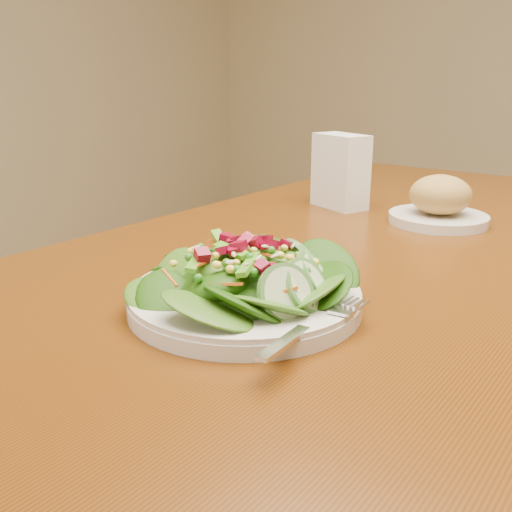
% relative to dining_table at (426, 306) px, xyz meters
% --- Properties ---
extents(dining_table, '(0.90, 1.40, 0.75)m').
position_rel_dining_table_xyz_m(dining_table, '(0.00, 0.00, 0.00)').
color(dining_table, '#532B08').
rests_on(dining_table, ground_plane).
extents(salad_plate, '(0.26, 0.25, 0.07)m').
position_rel_dining_table_xyz_m(salad_plate, '(-0.06, -0.37, 0.13)').
color(salad_plate, silver).
rests_on(salad_plate, dining_table).
extents(bread_plate, '(0.17, 0.17, 0.08)m').
position_rel_dining_table_xyz_m(bread_plate, '(-0.04, 0.13, 0.14)').
color(bread_plate, silver).
rests_on(bread_plate, dining_table).
extents(napkin_holder, '(0.12, 0.09, 0.14)m').
position_rel_dining_table_xyz_m(napkin_holder, '(-0.24, 0.13, 0.17)').
color(napkin_holder, white).
rests_on(napkin_holder, dining_table).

